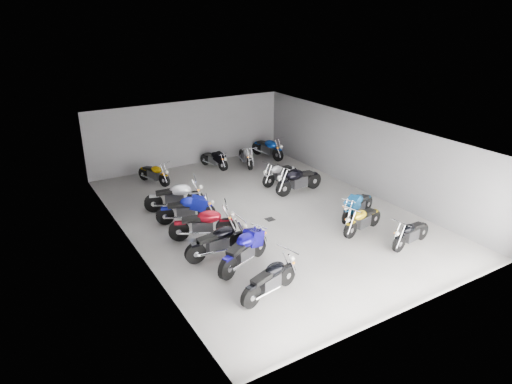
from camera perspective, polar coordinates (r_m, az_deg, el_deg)
ground at (r=17.52m, az=0.88°, el=-2.83°), size 14.00×14.00×0.00m
wall_back at (r=22.87m, az=-8.43°, el=7.26°), size 10.00×0.10×3.20m
wall_left at (r=15.06m, az=-15.49°, el=-1.36°), size 0.10×14.00×3.20m
wall_right at (r=19.86m, az=13.32°, el=4.59°), size 0.10×14.00×3.20m
ceiling at (r=16.41m, az=0.95°, el=7.40°), size 10.00×14.00×0.04m
drain_grate at (r=17.13m, az=1.76°, el=-3.42°), size 0.32×0.32×0.01m
motorcycle_left_a at (r=12.68m, az=1.80°, el=-10.86°), size 2.07×0.68×0.92m
motorcycle_left_b at (r=13.94m, az=-1.47°, el=-7.27°), size 2.18×1.11×1.03m
motorcycle_left_c at (r=14.51m, az=-4.71°, el=-6.19°), size 2.22×0.43×0.98m
motorcycle_left_d at (r=15.63m, az=-6.60°, el=-4.00°), size 2.19×1.00×1.01m
motorcycle_left_e at (r=16.87m, az=-8.67°, el=-2.16°), size 2.10×0.90×0.96m
motorcycle_left_f at (r=17.98m, az=-10.08°, el=-0.56°), size 2.26×0.86×1.02m
motorcycle_right_a at (r=15.97m, az=18.78°, el=-4.89°), size 1.92×0.47×0.84m
motorcycle_right_b at (r=16.43m, az=13.15°, el=-3.36°), size 2.00×0.57×0.89m
motorcycle_right_c at (r=17.45m, az=12.58°, el=-1.67°), size 2.04×0.84×0.93m
motorcycle_right_e at (r=19.45m, az=5.32°, el=1.51°), size 2.36×0.49×1.04m
motorcycle_right_f at (r=20.40m, az=3.00°, el=2.34°), size 2.02×0.52×0.89m
motorcycle_back_b at (r=20.91m, az=-12.62°, el=2.27°), size 0.86×1.86×0.86m
motorcycle_back_d at (r=22.49m, az=-5.24°, el=4.09°), size 0.65×1.83×0.82m
motorcycle_back_e at (r=22.76m, az=-1.26°, el=4.47°), size 0.59×1.96×0.87m
motorcycle_back_f at (r=23.92m, az=1.49°, el=5.51°), size 0.63×2.22×0.98m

